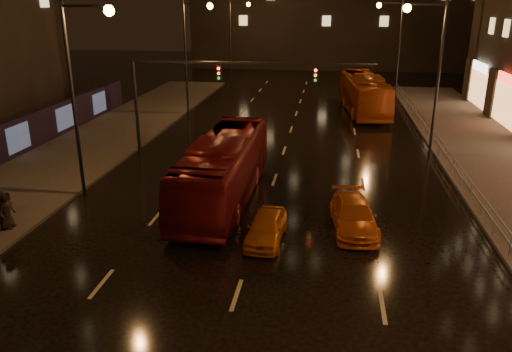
% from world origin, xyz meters
% --- Properties ---
extents(ground, '(140.00, 140.00, 0.00)m').
position_xyz_m(ground, '(0.00, 20.00, 0.00)').
color(ground, black).
rests_on(ground, ground).
extents(sidewalk_left, '(7.00, 70.00, 0.15)m').
position_xyz_m(sidewalk_left, '(-13.50, 15.00, 0.07)').
color(sidewalk_left, '#38332D').
rests_on(sidewalk_left, ground).
extents(traffic_signal, '(15.31, 0.32, 6.20)m').
position_xyz_m(traffic_signal, '(-5.06, 20.00, 4.74)').
color(traffic_signal, black).
rests_on(traffic_signal, ground).
extents(railing_right, '(0.05, 56.00, 1.00)m').
position_xyz_m(railing_right, '(10.20, 18.00, 0.90)').
color(railing_right, '#99999E').
rests_on(railing_right, sidewalk_right).
extents(bus_red, '(2.96, 11.89, 3.30)m').
position_xyz_m(bus_red, '(-2.27, 12.82, 1.65)').
color(bus_red, '#620E10').
rests_on(bus_red, ground).
extents(bus_curb, '(4.21, 12.62, 3.45)m').
position_xyz_m(bus_curb, '(6.00, 35.51, 1.72)').
color(bus_curb, '#A44210').
rests_on(bus_curb, ground).
extents(taxi_near, '(1.67, 3.73, 1.25)m').
position_xyz_m(taxi_near, '(0.50, 8.30, 0.62)').
color(taxi_near, orange).
rests_on(taxi_near, ground).
extents(taxi_far, '(2.28, 4.71, 1.32)m').
position_xyz_m(taxi_far, '(4.21, 10.00, 0.66)').
color(taxi_far, '#C85912').
rests_on(taxi_far, ground).
extents(pedestrian_b, '(0.87, 0.99, 1.73)m').
position_xyz_m(pedestrian_b, '(-11.00, 7.21, 1.01)').
color(pedestrian_b, black).
rests_on(pedestrian_b, sidewalk_left).
extents(pedestrian_c, '(0.60, 0.89, 1.77)m').
position_xyz_m(pedestrian_c, '(-11.00, 7.61, 1.04)').
color(pedestrian_c, black).
rests_on(pedestrian_c, sidewalk_left).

